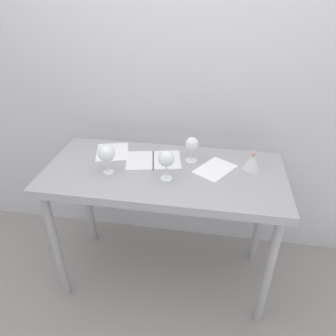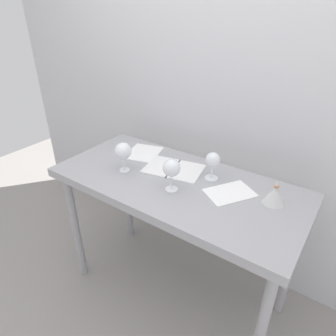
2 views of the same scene
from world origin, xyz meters
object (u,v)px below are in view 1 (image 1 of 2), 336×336
object	(u,v)px
wine_glass_far_right	(192,145)
open_notebook	(153,160)
wine_glass_near_left	(107,154)
wine_glass_near_center	(166,159)
tasting_sheet_upper	(215,169)
tasting_sheet_lower	(113,152)
decanter_funnel	(252,162)

from	to	relation	value
wine_glass_far_right	open_notebook	bearing A→B (deg)	-170.66
wine_glass_near_left	open_notebook	world-z (taller)	wine_glass_near_left
wine_glass_far_right	wine_glass_near_center	size ratio (longest dim) A/B	0.90
open_notebook	tasting_sheet_upper	bearing A→B (deg)	-17.33
tasting_sheet_lower	decanter_funnel	bearing A→B (deg)	-19.75
wine_glass_far_right	wine_glass_near_center	xyz separation A→B (m)	(-0.12, -0.22, 0.01)
open_notebook	wine_glass_near_center	bearing A→B (deg)	-70.12
tasting_sheet_upper	decanter_funnel	distance (m)	0.22
wine_glass_far_right	open_notebook	size ratio (longest dim) A/B	0.43
open_notebook	wine_glass_near_left	bearing A→B (deg)	-153.98
tasting_sheet_upper	wine_glass_near_center	bearing A→B (deg)	-118.34
open_notebook	tasting_sheet_upper	distance (m)	0.38
wine_glass_far_right	decanter_funnel	xyz separation A→B (m)	(0.36, -0.03, -0.06)
wine_glass_near_left	tasting_sheet_upper	size ratio (longest dim) A/B	0.72
wine_glass_near_left	tasting_sheet_lower	distance (m)	0.28
wine_glass_near_left	decanter_funnel	bearing A→B (deg)	12.42
tasting_sheet_lower	tasting_sheet_upper	bearing A→B (deg)	-24.78
wine_glass_far_right	tasting_sheet_upper	xyz separation A→B (m)	(0.15, -0.08, -0.11)
open_notebook	tasting_sheet_lower	world-z (taller)	open_notebook
open_notebook	decanter_funnel	world-z (taller)	decanter_funnel
wine_glass_far_right	tasting_sheet_lower	distance (m)	0.53
decanter_funnel	wine_glass_near_left	bearing A→B (deg)	-167.58
wine_glass_near_center	open_notebook	distance (m)	0.25
open_notebook	decanter_funnel	size ratio (longest dim) A/B	2.68
wine_glass_far_right	decanter_funnel	world-z (taller)	wine_glass_far_right
wine_glass_far_right	tasting_sheet_upper	distance (m)	0.20
wine_glass_near_left	decanter_funnel	distance (m)	0.84
wine_glass_far_right	wine_glass_near_center	bearing A→B (deg)	-117.92
wine_glass_near_left	open_notebook	distance (m)	0.31
wine_glass_near_left	wine_glass_far_right	bearing A→B (deg)	24.91
wine_glass_near_center	decanter_funnel	xyz separation A→B (m)	(0.48, 0.19, -0.08)
wine_glass_near_left	wine_glass_far_right	xyz separation A→B (m)	(0.46, 0.21, -0.01)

